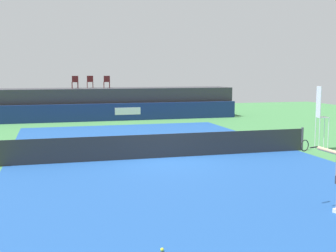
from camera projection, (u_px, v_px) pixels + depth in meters
ground_plane at (147, 145)px, 20.15m from camera, size 48.00×48.00×0.00m
court_inner at (164, 158)px, 17.28m from camera, size 12.00×22.00×0.00m
sponsor_wall at (114, 112)px, 30.12m from camera, size 18.00×0.22×1.20m
spectator_platform at (110, 103)px, 31.78m from camera, size 18.00×2.80×2.20m
spectator_chair_far_left at (75, 81)px, 30.80m from camera, size 0.45×0.45×0.89m
spectator_chair_left at (90, 81)px, 31.37m from camera, size 0.46×0.46×0.89m
spectator_chair_center at (107, 81)px, 31.34m from camera, size 0.47×0.47×0.89m
umpire_chair at (320, 113)px, 18.95m from camera, size 0.51×0.51×2.76m
tennis_net at (164, 146)px, 17.22m from camera, size 12.40×0.02×0.95m
net_post_far at (302, 139)px, 18.84m from camera, size 0.10×0.10×1.00m
tennis_ball at (162, 250)px, 8.27m from camera, size 0.07×0.07×0.07m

